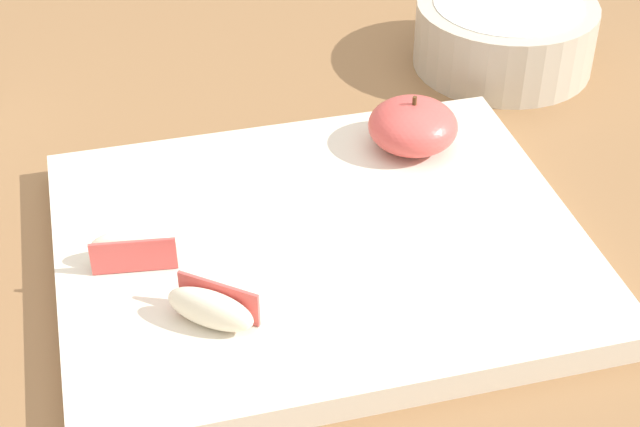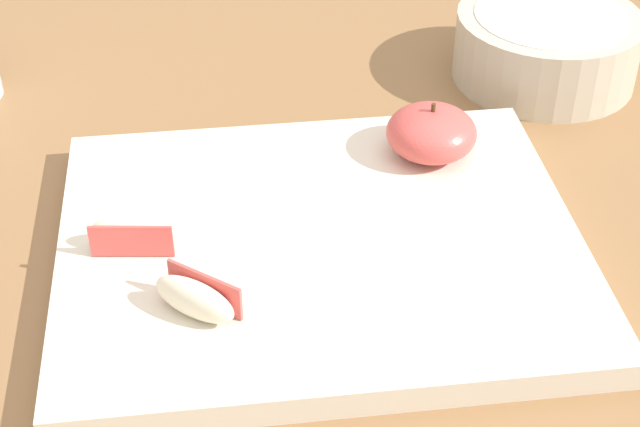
% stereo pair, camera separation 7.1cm
% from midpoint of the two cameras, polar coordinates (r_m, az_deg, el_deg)
% --- Properties ---
extents(dining_table, '(1.19, 0.95, 0.74)m').
position_cam_midpoint_polar(dining_table, '(0.85, -7.65, -5.72)').
color(dining_table, brown).
rests_on(dining_table, ground_plane).
extents(cutting_board, '(0.38, 0.31, 0.02)m').
position_cam_midpoint_polar(cutting_board, '(0.73, -2.79, -2.03)').
color(cutting_board, beige).
rests_on(cutting_board, dining_table).
extents(apple_half_skin_up, '(0.07, 0.07, 0.05)m').
position_cam_midpoint_polar(apple_half_skin_up, '(0.81, 2.90, 5.02)').
color(apple_half_skin_up, '#D14C47').
rests_on(apple_half_skin_up, cutting_board).
extents(apple_wedge_right, '(0.06, 0.06, 0.03)m').
position_cam_midpoint_polar(apple_wedge_right, '(0.65, -9.46, -5.56)').
color(apple_wedge_right, '#F4EACC').
rests_on(apple_wedge_right, cutting_board).
extents(apple_wedge_near_knife, '(0.06, 0.03, 0.03)m').
position_cam_midpoint_polar(apple_wedge_near_knife, '(0.71, -13.56, -2.01)').
color(apple_wedge_near_knife, '#F4EACC').
rests_on(apple_wedge_near_knife, cutting_board).
extents(ceramic_fruit_bowl, '(0.17, 0.17, 0.07)m').
position_cam_midpoint_polar(ceramic_fruit_bowl, '(0.98, 8.59, 10.26)').
color(ceramic_fruit_bowl, '#BCB29E').
rests_on(ceramic_fruit_bowl, dining_table).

